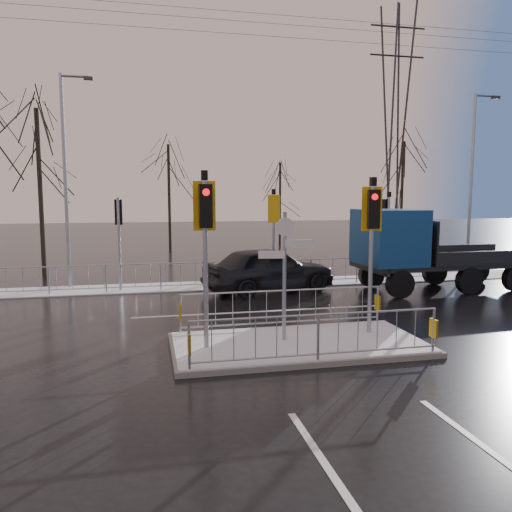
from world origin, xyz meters
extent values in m
plane|color=black|center=(0.00, 0.00, 0.00)|extent=(120.00, 120.00, 0.00)
cube|color=white|center=(0.00, 8.60, 0.02)|extent=(30.00, 2.00, 0.04)
cube|color=silver|center=(-1.20, -5.50, 0.00)|extent=(0.12, 4.00, 0.01)
cube|color=silver|center=(1.20, -5.50, 0.00)|extent=(0.12, 4.00, 0.01)
cube|color=silver|center=(0.00, 3.80, 0.00)|extent=(8.00, 0.15, 0.01)
cube|color=slate|center=(0.00, 0.00, 0.06)|extent=(6.00, 3.00, 0.12)
cube|color=white|center=(0.00, 0.00, 0.14)|extent=(5.85, 2.85, 0.03)
cube|color=gold|center=(-2.70, -1.38, 0.67)|extent=(0.05, 0.28, 0.42)
cube|color=gold|center=(2.70, -1.38, 0.67)|extent=(0.05, 0.28, 0.42)
cube|color=gold|center=(-2.70, 1.38, 0.67)|extent=(0.05, 0.28, 0.42)
cube|color=gold|center=(2.70, 1.38, 0.67)|extent=(0.05, 0.28, 0.42)
cylinder|color=#9297A0|center=(-2.20, 0.00, 2.02)|extent=(0.11, 0.11, 3.80)
cube|color=black|center=(-2.20, -0.18, 3.37)|extent=(0.28, 0.22, 0.95)
cylinder|color=red|center=(-2.20, -0.29, 3.67)|extent=(0.16, 0.04, 0.16)
cube|color=#E6AE0D|center=(-2.20, 0.07, 3.37)|extent=(0.50, 0.03, 1.10)
cube|color=black|center=(-2.20, 0.00, 4.04)|extent=(0.14, 0.14, 0.22)
cylinder|color=#9297A0|center=(2.00, 0.40, 1.97)|extent=(0.11, 0.11, 3.70)
cube|color=black|center=(1.95, 0.23, 3.27)|extent=(0.33, 0.28, 0.95)
cylinder|color=red|center=(1.93, 0.12, 3.57)|extent=(0.16, 0.08, 0.16)
cube|color=#E6AE0D|center=(2.02, 0.47, 3.27)|extent=(0.49, 0.16, 1.10)
cube|color=black|center=(2.00, 0.40, 3.94)|extent=(0.14, 0.14, 0.22)
cylinder|color=#9297A0|center=(-0.30, 0.20, 1.67)|extent=(0.09, 0.09, 3.10)
cube|color=silver|center=(0.05, 0.20, 2.47)|extent=(0.70, 0.14, 0.18)
cube|color=silver|center=(-0.62, 0.20, 2.22)|extent=(0.62, 0.15, 0.18)
cylinder|color=silver|center=(-0.30, 0.17, 2.87)|extent=(0.44, 0.03, 0.44)
cylinder|color=#9297A0|center=(-4.50, 8.30, 1.79)|extent=(0.11, 0.11, 3.50)
cube|color=black|center=(-4.50, 8.48, 2.99)|extent=(0.28, 0.22, 0.95)
cylinder|color=red|center=(-4.50, 8.59, 3.29)|extent=(0.16, 0.04, 0.16)
cylinder|color=#9297A0|center=(1.50, 8.30, 1.84)|extent=(0.11, 0.11, 3.60)
cube|color=black|center=(1.50, 8.48, 3.09)|extent=(0.28, 0.22, 0.95)
cylinder|color=red|center=(1.50, 8.59, 3.39)|extent=(0.16, 0.04, 0.16)
cube|color=#E6AE0D|center=(1.50, 8.23, 3.09)|extent=(0.50, 0.03, 1.10)
cube|color=black|center=(1.50, 8.30, 3.76)|extent=(0.14, 0.14, 0.22)
cylinder|color=#9297A0|center=(6.50, 8.30, 1.79)|extent=(0.11, 0.11, 3.50)
cube|color=black|center=(6.45, 8.47, 2.99)|extent=(0.33, 0.28, 0.95)
cylinder|color=red|center=(6.43, 8.58, 3.29)|extent=(0.16, 0.08, 0.16)
cube|color=black|center=(6.50, 8.30, 3.66)|extent=(0.14, 0.14, 0.22)
imported|color=black|center=(1.01, 7.01, 0.85)|extent=(5.36, 3.19, 1.71)
cylinder|color=black|center=(5.22, 4.77, 0.51)|extent=(1.02, 0.34, 1.01)
cylinder|color=black|center=(5.13, 6.90, 0.51)|extent=(1.02, 0.34, 1.01)
cylinder|color=black|center=(8.05, 4.88, 0.51)|extent=(1.02, 0.34, 1.01)
cylinder|color=black|center=(7.97, 7.01, 0.51)|extent=(1.02, 0.34, 1.01)
cylinder|color=black|center=(9.99, 7.09, 0.51)|extent=(1.02, 0.34, 1.01)
cube|color=black|center=(7.60, 5.93, 0.99)|extent=(6.77, 2.59, 0.16)
cube|color=navy|center=(5.27, 5.84, 2.09)|extent=(2.12, 2.51, 2.03)
cube|color=black|center=(6.26, 5.88, 2.49)|extent=(0.12, 2.03, 1.11)
cube|color=#2D3033|center=(4.67, 5.81, 0.96)|extent=(0.21, 2.33, 0.35)
cube|color=black|center=(8.72, 5.97, 1.13)|extent=(4.55, 2.60, 0.12)
cube|color=black|center=(6.54, 5.89, 1.94)|extent=(0.18, 2.43, 1.52)
cylinder|color=black|center=(-8.00, 12.50, 3.68)|extent=(0.20, 0.20, 7.36)
cylinder|color=black|center=(-2.00, 22.00, 3.45)|extent=(0.19, 0.19, 6.90)
cylinder|color=black|center=(6.00, 24.00, 2.99)|extent=(0.16, 0.16, 5.98)
cylinder|color=black|center=(14.00, 21.00, 3.68)|extent=(0.20, 0.20, 7.36)
cylinder|color=#9297A0|center=(10.50, 8.50, 4.00)|extent=(0.14, 0.14, 8.00)
cylinder|color=#9297A0|center=(11.00, 8.50, 7.90)|extent=(1.00, 0.10, 0.10)
cube|color=#2D3033|center=(11.50, 8.50, 7.85)|extent=(0.35, 0.18, 0.12)
cylinder|color=#9297A0|center=(-6.50, 9.50, 4.10)|extent=(0.14, 0.14, 8.20)
cylinder|color=#9297A0|center=(-6.00, 9.50, 8.10)|extent=(1.00, 0.10, 0.10)
cube|color=#2D3033|center=(-5.50, 9.50, 8.05)|extent=(0.35, 0.18, 0.12)
cylinder|color=#2D3033|center=(18.60, 30.60, 10.00)|extent=(1.18, 1.18, 19.97)
cylinder|color=#2D3033|center=(17.40, 30.60, 10.00)|extent=(1.18, 1.18, 19.97)
cylinder|color=#2D3033|center=(18.60, 29.40, 10.00)|extent=(1.18, 1.18, 19.97)
cylinder|color=#2D3033|center=(17.40, 29.40, 10.00)|extent=(1.18, 1.18, 19.97)
cylinder|color=#2D3033|center=(18.00, 30.00, 15.60)|extent=(5.00, 0.16, 0.16)
cylinder|color=#2D3033|center=(18.00, 30.00, 18.00)|extent=(5.00, 0.16, 0.16)
cylinder|color=#2D3033|center=(0.00, 30.00, 16.50)|extent=(70.00, 0.03, 0.03)
cylinder|color=#2D3033|center=(0.00, 30.00, 17.50)|extent=(70.00, 0.03, 0.03)
cylinder|color=#2D3033|center=(0.00, 30.00, 18.20)|extent=(70.00, 0.03, 0.03)
camera|label=1|loc=(-3.46, -11.07, 3.58)|focal=35.00mm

